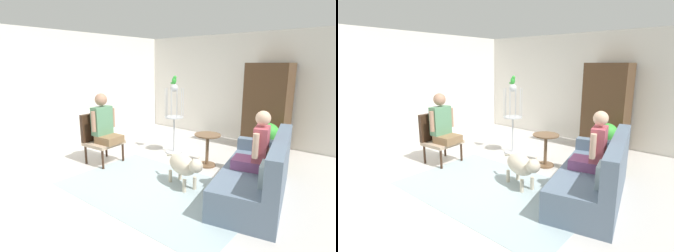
% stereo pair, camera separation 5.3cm
% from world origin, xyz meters
% --- Properties ---
extents(ground_plane, '(7.49, 7.49, 0.00)m').
position_xyz_m(ground_plane, '(0.00, 0.00, 0.00)').
color(ground_plane, beige).
extents(back_wall, '(6.77, 0.12, 2.58)m').
position_xyz_m(back_wall, '(0.00, 3.18, 1.29)').
color(back_wall, silver).
rests_on(back_wall, ground).
extents(left_wall, '(0.12, 6.85, 2.58)m').
position_xyz_m(left_wall, '(-3.15, 0.30, 1.29)').
color(left_wall, silver).
rests_on(left_wall, ground).
extents(area_rug, '(2.87, 1.84, 0.01)m').
position_xyz_m(area_rug, '(0.01, -0.27, 0.00)').
color(area_rug, '#9EB2B7').
rests_on(area_rug, ground).
extents(couch, '(1.24, 2.07, 0.91)m').
position_xyz_m(couch, '(1.28, 0.47, 0.32)').
color(couch, slate).
rests_on(couch, ground).
extents(armchair, '(0.62, 0.65, 0.95)m').
position_xyz_m(armchair, '(-1.68, -0.05, 0.53)').
color(armchair, '#382316').
rests_on(armchair, ground).
extents(person_on_couch, '(0.52, 0.50, 0.84)m').
position_xyz_m(person_on_couch, '(1.23, 0.44, 0.75)').
color(person_on_couch, '#7F4676').
extents(person_on_armchair, '(0.50, 0.55, 0.92)m').
position_xyz_m(person_on_armchair, '(-1.51, -0.04, 0.79)').
color(person_on_armchair, olive).
extents(round_end_table, '(0.48, 0.48, 0.61)m').
position_xyz_m(round_end_table, '(0.07, 1.07, 0.37)').
color(round_end_table, brown).
rests_on(round_end_table, ground).
extents(dog, '(0.87, 0.50, 0.58)m').
position_xyz_m(dog, '(0.27, 0.06, 0.36)').
color(dog, beige).
rests_on(dog, ground).
extents(bird_cage_stand, '(0.39, 0.39, 1.46)m').
position_xyz_m(bird_cage_stand, '(-0.88, 1.27, 0.72)').
color(bird_cage_stand, silver).
rests_on(bird_cage_stand, ground).
extents(parrot, '(0.17, 0.10, 0.17)m').
position_xyz_m(parrot, '(-0.88, 1.27, 1.55)').
color(parrot, green).
rests_on(parrot, bird_cage_stand).
extents(potted_plant, '(0.41, 0.41, 0.78)m').
position_xyz_m(potted_plant, '(0.86, 1.95, 0.51)').
color(potted_plant, '#996047').
rests_on(potted_plant, ground).
extents(armoire_cabinet, '(0.91, 0.56, 1.89)m').
position_xyz_m(armoire_cabinet, '(0.52, 2.77, 0.95)').
color(armoire_cabinet, '#4C331E').
rests_on(armoire_cabinet, ground).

